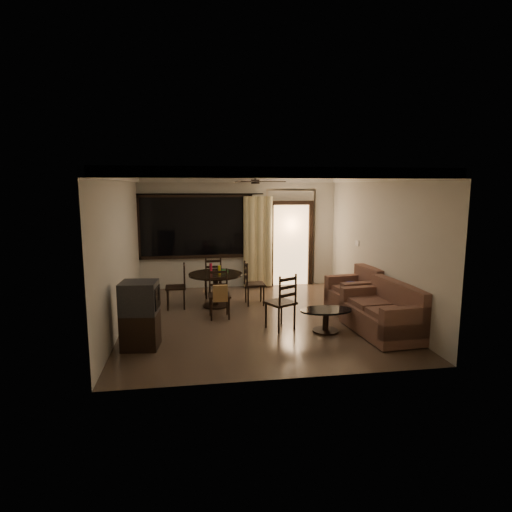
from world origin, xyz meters
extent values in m
plane|color=#7F6651|center=(0.00, 0.00, 0.00)|extent=(5.50, 5.50, 0.00)
plane|color=beige|center=(0.00, 2.75, 1.40)|extent=(5.00, 0.00, 5.00)
plane|color=beige|center=(0.00, -2.75, 1.40)|extent=(5.00, 0.00, 5.00)
plane|color=beige|center=(-2.50, 0.00, 1.40)|extent=(0.00, 5.50, 5.50)
plane|color=beige|center=(2.50, 0.00, 1.40)|extent=(0.00, 5.50, 5.50)
plane|color=white|center=(0.00, 0.00, 2.80)|extent=(5.50, 5.50, 0.00)
cube|color=black|center=(-1.10, 2.72, 1.57)|extent=(2.70, 0.04, 1.45)
cylinder|color=black|center=(-1.00, 2.63, 2.38)|extent=(3.20, 0.03, 0.03)
cube|color=#FFC684|center=(1.35, 2.71, 1.05)|extent=(0.91, 0.03, 2.08)
cube|color=white|center=(2.48, 1.05, 1.30)|extent=(0.02, 0.18, 0.12)
cylinder|color=black|center=(0.00, 0.00, 2.74)|extent=(0.03, 0.03, 0.12)
cylinder|color=black|center=(0.00, 0.00, 2.65)|extent=(0.16, 0.16, 0.08)
cylinder|color=black|center=(-0.72, 0.96, 0.70)|extent=(1.15, 1.15, 0.04)
cylinder|color=black|center=(-0.72, 0.96, 0.35)|extent=(0.11, 0.11, 0.67)
cylinder|color=black|center=(-0.72, 0.96, 0.01)|extent=(0.57, 0.57, 0.03)
cylinder|color=maroon|center=(-0.81, 1.01, 0.83)|extent=(0.06, 0.06, 0.22)
cylinder|color=gold|center=(-0.64, 0.92, 0.81)|extent=(0.06, 0.06, 0.18)
cube|color=#247936|center=(-0.51, 1.08, 0.74)|extent=(0.14, 0.10, 0.05)
cube|color=black|center=(-1.57, 0.95, 0.45)|extent=(0.43, 0.43, 0.04)
cube|color=black|center=(0.13, 0.98, 0.45)|extent=(0.43, 0.43, 0.04)
cube|color=black|center=(-0.70, 0.11, 0.45)|extent=(0.43, 0.43, 0.04)
cube|color=tan|center=(-0.69, -0.12, 0.55)|extent=(0.28, 0.09, 0.32)
cube|color=black|center=(-0.73, 1.76, 0.45)|extent=(0.43, 0.43, 0.04)
cube|color=black|center=(-2.05, -1.29, 0.29)|extent=(0.61, 0.57, 0.57)
cube|color=black|center=(-2.05, -1.29, 0.83)|extent=(0.61, 0.57, 0.51)
cube|color=black|center=(-1.77, -1.32, 0.83)|extent=(0.06, 0.41, 0.35)
cube|color=#40211D|center=(2.05, -1.25, 0.22)|extent=(1.00, 1.70, 0.41)
cube|color=#40211D|center=(2.38, -1.22, 0.56)|extent=(0.34, 1.65, 0.66)
cube|color=#40211D|center=(2.11, -1.97, 0.43)|extent=(0.88, 0.26, 0.51)
cube|color=#40211D|center=(1.99, -0.53, 0.43)|extent=(0.88, 0.26, 0.51)
cube|color=#40211D|center=(2.00, -1.26, 0.46)|extent=(0.73, 1.48, 0.12)
cube|color=#40211D|center=(2.05, 0.06, 0.23)|extent=(1.01, 1.01, 0.42)
cube|color=#40211D|center=(2.39, 0.11, 0.58)|extent=(0.33, 0.92, 0.69)
cube|color=#40211D|center=(2.10, -0.29, 0.45)|extent=(0.92, 0.30, 0.53)
cube|color=#40211D|center=(2.00, 0.42, 0.45)|extent=(0.92, 0.30, 0.53)
cube|color=#40211D|center=(2.00, 0.06, 0.48)|extent=(0.72, 0.77, 0.13)
ellipsoid|color=navy|center=(2.00, 0.06, 0.59)|extent=(0.38, 0.32, 0.11)
ellipsoid|color=black|center=(1.12, -1.00, 0.39)|extent=(0.93, 0.56, 0.03)
cylinder|color=black|center=(1.12, -1.00, 0.20)|extent=(0.10, 0.10, 0.37)
cylinder|color=black|center=(1.12, -1.00, 0.02)|extent=(0.46, 0.46, 0.03)
cube|color=black|center=(0.35, -0.71, 0.49)|extent=(0.61, 0.61, 0.04)
camera|label=1|loc=(-1.22, -8.04, 2.55)|focal=30.00mm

